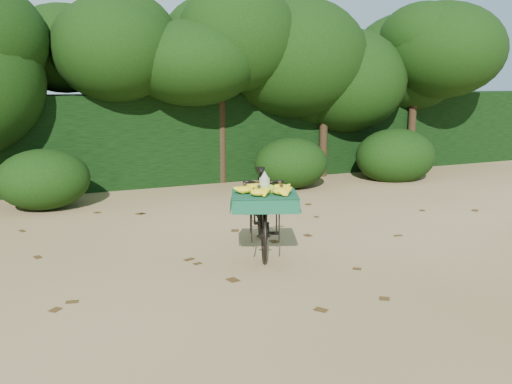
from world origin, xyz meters
name	(u,v)px	position (x,y,z in m)	size (l,w,h in m)	color
ground	(348,264)	(0.00, 0.00, 0.00)	(80.00, 80.00, 0.00)	tan
vendor_bicycle	(262,210)	(-0.68, 0.88, 0.51)	(1.19, 1.82, 1.01)	black
hedge_backdrop	(186,136)	(0.00, 6.30, 0.90)	(26.00, 1.80, 1.80)	black
tree_row	(164,84)	(-0.65, 5.50, 2.00)	(14.50, 2.00, 4.00)	black
bush_clumps	(244,169)	(0.50, 4.30, 0.45)	(8.80, 1.70, 0.90)	black
leaf_litter	(319,248)	(0.00, 0.65, 0.01)	(7.00, 7.30, 0.01)	#442E12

